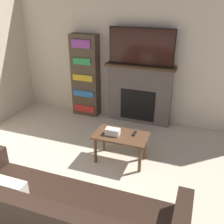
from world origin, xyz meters
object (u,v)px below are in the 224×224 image
coffee_table (121,139)px  bookshelf (86,76)px  fireplace (139,94)px  tv (141,47)px  couch (62,223)px

coffee_table → bookshelf: bearing=131.2°
fireplace → tv: 0.94m
fireplace → coffee_table: (0.10, -1.47, -0.21)m
coffee_table → couch: bearing=-93.5°
couch → coffee_table: size_ratio=2.99×
tv → bookshelf: bearing=-179.9°
bookshelf → couch: bearing=-69.4°
couch → coffee_table: bearing=86.5°
coffee_table → bookshelf: size_ratio=0.48×
couch → coffee_table: 1.66m
fireplace → coffee_table: size_ratio=1.65×
bookshelf → coffee_table: bearing=-48.8°
fireplace → couch: 3.14m
fireplace → coffee_table: bearing=-86.2°
bookshelf → tv: bearing=0.1°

